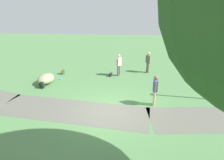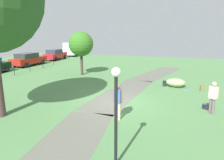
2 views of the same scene
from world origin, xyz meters
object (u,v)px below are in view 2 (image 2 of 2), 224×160
delivery_van (75,48)px  frisbee_on_grass (187,90)px  lawn_boulder (176,83)px  backpack_by_boulder (165,83)px  young_tree_near_path (81,44)px  parked_suv_orange (28,59)px  handbag_on_grass (205,107)px  lamp_post (116,106)px  woman_with_handbag (213,95)px  parked_wagon_silver (55,54)px  passerby_on_path (118,99)px  spare_backpack_on_lawn (202,88)px

delivery_van → frisbee_on_grass: bearing=-134.5°
lawn_boulder → delivery_van: size_ratio=0.31×
backpack_by_boulder → delivery_van: size_ratio=0.08×
young_tree_near_path → parked_suv_orange: 9.45m
handbag_on_grass → delivery_van: 28.43m
lamp_post → lawn_boulder: lamp_post is taller
handbag_on_grass → parked_suv_orange: (9.37, 19.04, 0.67)m
woman_with_handbag → backpack_by_boulder: (4.97, 2.62, -0.78)m
woman_with_handbag → backpack_by_boulder: 5.67m
parked_wagon_silver → parked_suv_orange: bearing=179.2°
lamp_post → woman_with_handbag: bearing=-32.5°
handbag_on_grass → frisbee_on_grass: bearing=12.7°
lamp_post → frisbee_on_grass: size_ratio=11.63×
passerby_on_path → delivery_van: bearing=31.4°
lawn_boulder → parked_wagon_silver: parked_wagon_silver is taller
lamp_post → backpack_by_boulder: bearing=-4.6°
lamp_post → delivery_van: bearing=29.7°
woman_with_handbag → frisbee_on_grass: bearing=13.6°
young_tree_near_path → parked_wagon_silver: (8.79, 8.61, -2.12)m
spare_backpack_on_lawn → delivery_van: size_ratio=0.08×
lawn_boulder → woman_with_handbag: 5.35m
spare_backpack_on_lawn → young_tree_near_path: bearing=76.2°
parked_suv_orange → woman_with_handbag: bearing=-117.4°
young_tree_near_path → lamp_post: size_ratio=1.33×
woman_with_handbag → parked_suv_orange: 21.68m
handbag_on_grass → passerby_on_path: bearing=123.2°
young_tree_near_path → lamp_post: (-12.36, -7.11, -1.00)m
lamp_post → delivery_van: size_ratio=0.61×
delivery_van → passerby_on_path: bearing=-148.6°
young_tree_near_path → frisbee_on_grass: 10.34m
spare_backpack_on_lawn → parked_wagon_silver: 22.30m
spare_backpack_on_lawn → delivery_van: (17.55, 19.00, 1.07)m
passerby_on_path → handbag_on_grass: (2.71, -4.13, -0.88)m
young_tree_near_path → handbag_on_grass: size_ratio=11.43×
passerby_on_path → backpack_by_boulder: bearing=-13.7°
young_tree_near_path → parked_wagon_silver: size_ratio=0.97×
frisbee_on_grass → young_tree_near_path: bearing=73.9°
passerby_on_path → lamp_post: bearing=-164.9°
passerby_on_path → frisbee_on_grass: passerby_on_path is taller
young_tree_near_path → parked_suv_orange: size_ratio=0.88×
lamp_post → parked_suv_orange: 22.09m
parked_wagon_silver → frisbee_on_grass: bearing=-122.4°
passerby_on_path → parked_wagon_silver: 23.20m
woman_with_handbag → frisbee_on_grass: size_ratio=6.30×
backpack_by_boulder → delivery_van: bearing=44.1°
young_tree_near_path → handbag_on_grass: (-6.34, -10.35, -2.79)m
lawn_boulder → woman_with_handbag: (-4.99, -1.80, 0.65)m
parked_suv_orange → delivery_van: (11.92, -0.25, 0.45)m
woman_with_handbag → young_tree_near_path: bearing=56.6°
young_tree_near_path → passerby_on_path: young_tree_near_path is taller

